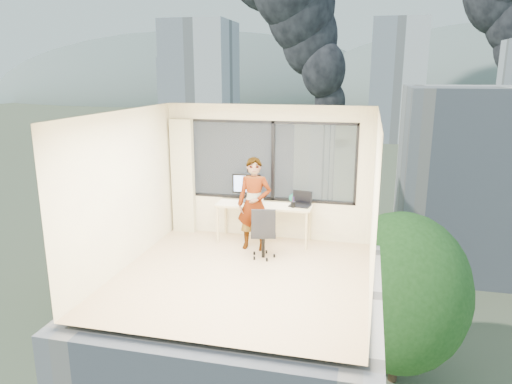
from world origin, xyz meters
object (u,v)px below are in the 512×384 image
(desk, at_px, (264,223))
(game_console, at_px, (255,199))
(person, at_px, (254,204))
(monitor, at_px, (247,188))
(handbag, at_px, (295,198))
(chair, at_px, (263,232))
(laptop, at_px, (300,200))

(desk, relative_size, game_console, 5.32)
(desk, distance_m, person, 0.64)
(desk, distance_m, monitor, 0.76)
(desk, height_order, handbag, handbag)
(chair, distance_m, handbag, 1.16)
(chair, bearing_deg, game_console, 98.44)
(chair, xyz_separation_m, laptop, (0.52, 0.82, 0.39))
(desk, relative_size, laptop, 4.51)
(game_console, bearing_deg, handbag, -11.17)
(desk, xyz_separation_m, person, (-0.09, -0.41, 0.48))
(chair, xyz_separation_m, monitor, (-0.53, 0.90, 0.55))
(person, height_order, handbag, person)
(monitor, bearing_deg, desk, -17.23)
(monitor, bearing_deg, laptop, -6.32)
(chair, bearing_deg, person, 109.86)
(handbag, bearing_deg, person, -134.48)
(game_console, bearing_deg, chair, -81.89)
(game_console, xyz_separation_m, laptop, (0.92, -0.17, 0.08))
(desk, relative_size, chair, 1.88)
(game_console, distance_m, handbag, 0.79)
(monitor, bearing_deg, handbag, 5.83)
(desk, bearing_deg, chair, -78.37)
(chair, relative_size, handbag, 4.06)
(monitor, height_order, game_console, monitor)
(game_console, xyz_separation_m, handbag, (0.79, 0.03, 0.05))
(chair, height_order, handbag, chair)
(game_console, height_order, handbag, handbag)
(desk, bearing_deg, person, -102.95)
(monitor, distance_m, game_console, 0.29)
(laptop, xyz_separation_m, handbag, (-0.13, 0.21, -0.03))
(chair, relative_size, laptop, 2.40)
(person, distance_m, laptop, 0.89)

